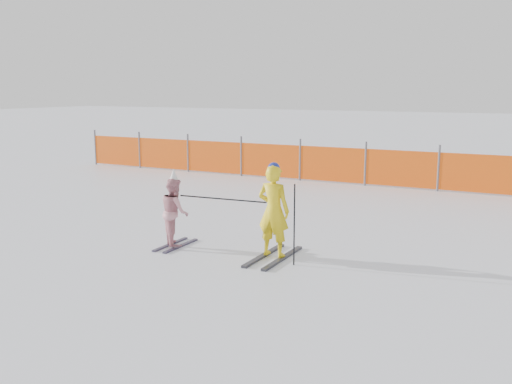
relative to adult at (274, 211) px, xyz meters
The scene contains 5 objects.
ground 0.93m from the adult, 160.51° to the right, with size 120.00×120.00×0.00m, color white.
adult is the anchor object (origin of this frame).
child 1.85m from the adult, behind, with size 0.72×0.98×1.37m.
ski_poles 0.33m from the adult, 157.40° to the right, with size 2.17×0.21×1.29m.
safety_fence 7.93m from the adult, 108.14° to the left, with size 16.51×0.06×1.25m.
Camera 1 is at (4.31, -7.93, 2.73)m, focal length 40.00 mm.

